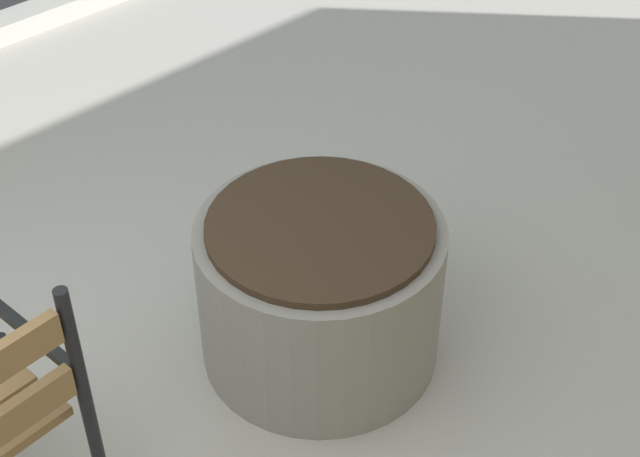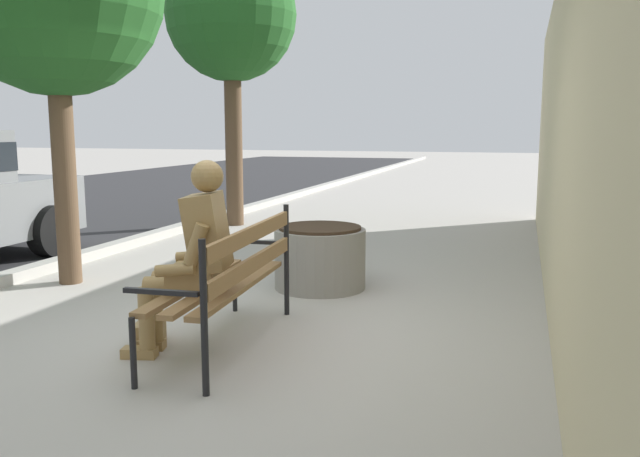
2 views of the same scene
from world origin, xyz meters
The scene contains 6 objects.
ground_plane centered at (0.00, 0.00, 0.00)m, with size 80.00×80.00×0.00m, color #ADA8A0.
building_wall_behind centered at (1.50, -2.60, 1.52)m, with size 12.00×0.50×3.04m, color #C6B78C.
park_bench centered at (-0.20, -0.12, 0.54)m, with size 1.83×0.66×0.95m.
bronze_statue_seated centered at (-0.43, 0.09, 0.67)m, with size 0.60×0.86×1.37m.
concrete_planter centered at (1.68, -0.21, 0.31)m, with size 0.90×0.90×0.62m.
street_tree_far_corner centered at (5.37, 2.41, 3.30)m, with size 2.07×2.07×4.38m.
Camera 2 is at (-4.39, -2.10, 1.58)m, focal length 36.58 mm.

